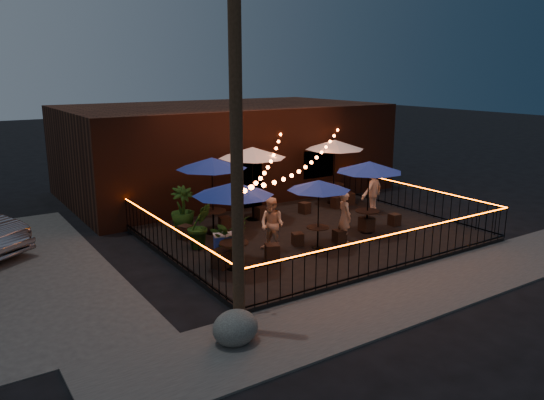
{
  "coord_description": "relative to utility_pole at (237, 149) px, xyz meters",
  "views": [
    {
      "loc": [
        -10.55,
        -11.72,
        5.52
      ],
      "look_at": [
        -1.44,
        2.15,
        1.45
      ],
      "focal_mm": 35.0,
      "sensor_mm": 36.0,
      "label": 1
    }
  ],
  "objects": [
    {
      "name": "utility_pole",
      "position": [
        0.0,
        0.0,
        0.0
      ],
      "size": [
        0.26,
        0.26,
        8.0
      ],
      "primitive_type": "cylinder",
      "color": "#322214",
      "rests_on": "ground"
    },
    {
      "name": "potted_shrub_c",
      "position": [
        1.98,
        7.35,
        -3.1
      ],
      "size": [
        0.85,
        0.85,
        1.49
      ],
      "primitive_type": "imported",
      "rotation": [
        0.0,
        0.0,
        -0.01
      ],
      "color": "#15340A",
      "rests_on": "patio"
    },
    {
      "name": "brick_building",
      "position": [
        6.4,
        12.59,
        -2.0
      ],
      "size": [
        14.0,
        8.0,
        4.0
      ],
      "color": "#35180E",
      "rests_on": "ground"
    },
    {
      "name": "fence_left",
      "position": [
        0.4,
        4.6,
        -3.34
      ],
      "size": [
        0.04,
        8.0,
        1.04
      ],
      "rotation": [
        0.0,
        0.0,
        1.57
      ],
      "color": "black",
      "rests_on": "patio"
    },
    {
      "name": "fence_front",
      "position": [
        5.4,
        0.6,
        -3.34
      ],
      "size": [
        10.0,
        0.04,
        1.04
      ],
      "color": "black",
      "rests_on": "patio"
    },
    {
      "name": "bistro_chair_3",
      "position": [
        3.15,
        6.49,
        -3.62
      ],
      "size": [
        0.46,
        0.46,
        0.45
      ],
      "primitive_type": "cube",
      "rotation": [
        0.0,
        0.0,
        2.91
      ],
      "color": "black",
      "rests_on": "patio"
    },
    {
      "name": "patron_c",
      "position": [
        8.96,
        5.38,
        -2.92
      ],
      "size": [
        1.34,
        0.97,
        1.86
      ],
      "primitive_type": "imported",
      "rotation": [
        0.0,
        0.0,
        3.4
      ],
      "color": "tan",
      "rests_on": "patio"
    },
    {
      "name": "cafe_table_5",
      "position": [
        8.71,
        7.35,
        -1.44
      ],
      "size": [
        2.96,
        2.96,
        2.64
      ],
      "rotation": [
        0.0,
        0.0,
        0.28
      ],
      "color": "black",
      "rests_on": "patio"
    },
    {
      "name": "cafe_table_1",
      "position": [
        2.62,
        6.32,
        -1.48
      ],
      "size": [
        3.08,
        3.08,
        2.6
      ],
      "rotation": [
        0.0,
        0.0,
        0.4
      ],
      "color": "black",
      "rests_on": "patio"
    },
    {
      "name": "potted_shrub_a",
      "position": [
        1.88,
        3.89,
        -3.22
      ],
      "size": [
        1.38,
        1.27,
        1.27
      ],
      "primitive_type": "imported",
      "rotation": [
        0.0,
        0.0,
        0.29
      ],
      "color": "#123F13",
      "rests_on": "patio"
    },
    {
      "name": "cafe_table_0",
      "position": [
        1.6,
        3.07,
        -1.62
      ],
      "size": [
        2.79,
        2.79,
        2.45
      ],
      "rotation": [
        0.0,
        0.0,
        0.31
      ],
      "color": "black",
      "rests_on": "patio"
    },
    {
      "name": "patron_b",
      "position": [
        3.29,
        3.73,
        -3.02
      ],
      "size": [
        0.89,
        0.99,
        1.66
      ],
      "primitive_type": "imported",
      "rotation": [
        0.0,
        0.0,
        -1.17
      ],
      "color": "tan",
      "rests_on": "patio"
    },
    {
      "name": "bistro_chair_2",
      "position": [
        1.56,
        6.24,
        -3.62
      ],
      "size": [
        0.51,
        0.51,
        0.46
      ],
      "primitive_type": "cube",
      "rotation": [
        0.0,
        0.0,
        0.38
      ],
      "color": "black",
      "rests_on": "patio"
    },
    {
      "name": "cooler",
      "position": [
        1.71,
        3.88,
        -3.46
      ],
      "size": [
        0.69,
        0.59,
        0.77
      ],
      "rotation": [
        0.0,
        0.0,
        -0.33
      ],
      "color": "#1E3AC0",
      "rests_on": "patio"
    },
    {
      "name": "bistro_chair_6",
      "position": [
        4.91,
        6.93,
        -3.62
      ],
      "size": [
        0.41,
        0.41,
        0.46
      ],
      "primitive_type": "cube",
      "rotation": [
        0.0,
        0.0,
        0.06
      ],
      "color": "black",
      "rests_on": "patio"
    },
    {
      "name": "bistro_chair_1",
      "position": [
        2.87,
        3.07,
        -3.62
      ],
      "size": [
        0.52,
        0.52,
        0.47
      ],
      "primitive_type": "cube",
      "rotation": [
        0.0,
        0.0,
        2.75
      ],
      "color": "black",
      "rests_on": "patio"
    },
    {
      "name": "patron_a",
      "position": [
        5.74,
        3.23,
        -3.03
      ],
      "size": [
        0.51,
        0.67,
        1.64
      ],
      "primitive_type": "imported",
      "rotation": [
        0.0,
        0.0,
        1.35
      ],
      "color": "#D7B187",
      "rests_on": "patio"
    },
    {
      "name": "bistro_chair_4",
      "position": [
        4.26,
        3.73,
        -3.65
      ],
      "size": [
        0.43,
        0.43,
        0.4
      ],
      "primitive_type": "cube",
      "rotation": [
        0.0,
        0.0,
        -0.34
      ],
      "color": "black",
      "rests_on": "patio"
    },
    {
      "name": "bistro_chair_0",
      "position": [
        1.34,
        3.33,
        -3.59
      ],
      "size": [
        0.57,
        0.57,
        0.52
      ],
      "primitive_type": "cube",
      "rotation": [
        0.0,
        0.0,
        0.39
      ],
      "color": "black",
      "rests_on": "patio"
    },
    {
      "name": "boulder",
      "position": [
        -0.31,
        -0.38,
        -3.64
      ],
      "size": [
        1.13,
        1.04,
        0.73
      ],
      "primitive_type": "ellipsoid",
      "rotation": [
        0.0,
        0.0,
        -0.3
      ],
      "color": "#494943",
      "rests_on": "ground"
    },
    {
      "name": "patio",
      "position": [
        5.4,
        4.6,
        -3.92
      ],
      "size": [
        10.0,
        8.0,
        0.15
      ],
      "primitive_type": "cube",
      "color": "black",
      "rests_on": "ground"
    },
    {
      "name": "bistro_chair_8",
      "position": [
        7.1,
        3.63,
        -3.6
      ],
      "size": [
        0.44,
        0.44,
        0.5
      ],
      "primitive_type": "cube",
      "rotation": [
        0.0,
        0.0,
        -0.06
      ],
      "color": "black",
      "rests_on": "patio"
    },
    {
      "name": "bistro_chair_11",
      "position": [
        9.07,
        6.79,
        -3.6
      ],
      "size": [
        0.56,
        0.56,
        0.5
      ],
      "primitive_type": "cube",
      "rotation": [
        0.0,
        0.0,
        2.73
      ],
      "color": "black",
      "rests_on": "patio"
    },
    {
      "name": "ground",
      "position": [
        5.4,
        2.6,
        -4.0
      ],
      "size": [
        110.0,
        110.0,
        0.0
      ],
      "primitive_type": "plane",
      "color": "black",
      "rests_on": "ground"
    },
    {
      "name": "sidewalk",
      "position": [
        5.4,
        -0.65,
        -3.98
      ],
      "size": [
        18.0,
        2.5,
        0.05
      ],
      "primitive_type": "cube",
      "color": "#3D3B38",
      "rests_on": "ground"
    },
    {
      "name": "cafe_table_4",
      "position": [
        7.04,
        3.56,
        -1.61
      ],
      "size": [
        2.93,
        2.93,
        2.45
      ],
      "rotation": [
        0.0,
        0.0,
        -0.41
      ],
      "color": "black",
      "rests_on": "patio"
    },
    {
      "name": "bistro_chair_9",
      "position": [
        8.44,
        3.64,
        -3.64
      ],
      "size": [
        0.35,
        0.35,
        0.41
      ],
      "primitive_type": "cube",
      "rotation": [
        0.0,
        0.0,
        3.13
      ],
      "color": "black",
      "rests_on": "patio"
    },
    {
      "name": "bistro_chair_10",
      "position": [
        8.33,
        6.66,
        -3.62
      ],
      "size": [
        0.39,
        0.39,
        0.46
      ],
      "primitive_type": "cube",
      "rotation": [
        0.0,
        0.0,
        -0.01
      ],
      "color": "black",
      "rests_on": "patio"
    },
    {
      "name": "cafe_table_2",
      "position": [
        4.65,
        3.21,
        -1.89
      ],
      "size": [
        2.35,
        2.35,
        2.14
      ],
      "rotation": [
        0.0,
        0.0,
        0.24
      ],
      "color": "black",
      "rests_on": "patio"
    },
    {
      "name": "bistro_chair_7",
      "position": [
        6.74,
        6.7,
        -3.64
      ],
      "size": [
        0.41,
        0.41,
        0.43
      ],
      "primitive_type": "cube",
      "rotation": [
        0.0,
        0.0,
        3.3
      ],
      "color": "black",
      "rests_on": "patio"
    },
    {
      "name": "bistro_chair_5",
      "position": [
        5.52,
        3.2,
        -3.64
      ],
      "size": [
        0.38,
        0.38,
        0.42
      ],
      "primitive_type": "cube",
      "rotation": [
        0.0,
        0.0,
        3.05
      ],
      "color": "black",
      "rests_on": "patio"
    },
    {
      "name": "cafe_table_3",
      "position": [
        4.62,
        7.04,
        -1.39
      ],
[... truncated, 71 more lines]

